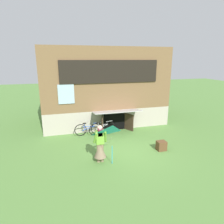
{
  "coord_description": "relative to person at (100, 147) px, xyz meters",
  "views": [
    {
      "loc": [
        -3.09,
        -8.31,
        4.33
      ],
      "look_at": [
        -0.49,
        0.92,
        1.75
      ],
      "focal_mm": 31.71,
      "sensor_mm": 36.0,
      "label": 1
    }
  ],
  "objects": [
    {
      "name": "bicycle_silver",
      "position": [
        0.82,
        3.24,
        -0.33
      ],
      "size": [
        1.64,
        0.46,
        0.76
      ],
      "rotation": [
        0.0,
        0.0,
        0.25
      ],
      "color": "black",
      "rests_on": "ground_plane"
    },
    {
      "name": "log_house",
      "position": [
        1.48,
        5.94,
        1.82
      ],
      "size": [
        8.03,
        5.61,
        5.05
      ],
      "color": "#ADA393",
      "rests_on": "ground_plane"
    },
    {
      "name": "wooden_crate",
      "position": [
        3.13,
        0.3,
        -0.47
      ],
      "size": [
        0.44,
        0.37,
        0.46
      ],
      "primitive_type": "cube",
      "color": "brown",
      "rests_on": "ground_plane"
    },
    {
      "name": "ground_plane",
      "position": [
        1.48,
        0.7,
        -0.71
      ],
      "size": [
        60.0,
        60.0,
        0.0
      ],
      "primitive_type": "plane",
      "color": "#56843D"
    },
    {
      "name": "kite",
      "position": [
        0.4,
        -0.59,
        0.66
      ],
      "size": [
        1.1,
        1.13,
        1.69
      ],
      "color": "#2DB2CC",
      "rests_on": "ground_plane"
    },
    {
      "name": "person",
      "position": [
        0.0,
        0.0,
        0.0
      ],
      "size": [
        0.61,
        0.53,
        1.67
      ],
      "rotation": [
        0.0,
        0.0,
        -0.01
      ],
      "color": "#7F6B51",
      "rests_on": "ground_plane"
    },
    {
      "name": "bicycle_blue",
      "position": [
        0.03,
        3.25,
        -0.34
      ],
      "size": [
        1.67,
        0.08,
        0.76
      ],
      "rotation": [
        0.0,
        0.0,
        -0.02
      ],
      "color": "black",
      "rests_on": "ground_plane"
    }
  ]
}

